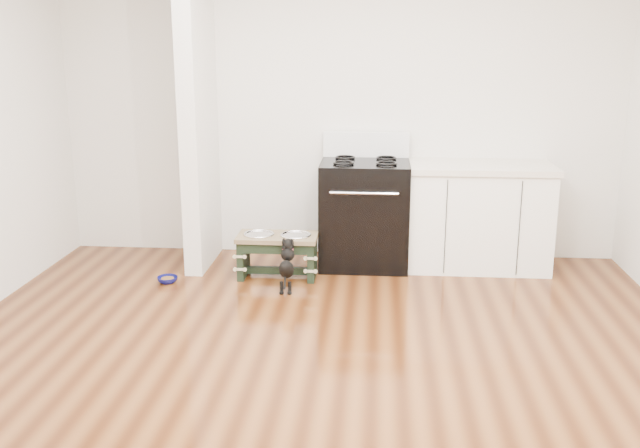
% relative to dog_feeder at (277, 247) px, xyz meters
% --- Properties ---
extents(ground, '(5.00, 5.00, 0.00)m').
position_rel_dog_feeder_xyz_m(ground, '(0.46, -1.74, -0.26)').
color(ground, '#401D0B').
rests_on(ground, ground).
extents(room_shell, '(5.00, 5.00, 5.00)m').
position_rel_dog_feeder_xyz_m(room_shell, '(0.46, -1.74, 1.36)').
color(room_shell, silver).
rests_on(room_shell, ground).
extents(partition_wall, '(0.15, 0.80, 2.70)m').
position_rel_dog_feeder_xyz_m(partition_wall, '(-0.71, 0.36, 1.09)').
color(partition_wall, silver).
rests_on(partition_wall, ground).
extents(oven_range, '(0.76, 0.69, 1.14)m').
position_rel_dog_feeder_xyz_m(oven_range, '(0.71, 0.41, 0.22)').
color(oven_range, black).
rests_on(oven_range, ground).
extents(cabinet_run, '(1.24, 0.64, 0.91)m').
position_rel_dog_feeder_xyz_m(cabinet_run, '(1.69, 0.43, 0.19)').
color(cabinet_run, white).
rests_on(cabinet_run, ground).
extents(dog_feeder, '(0.66, 0.36, 0.38)m').
position_rel_dog_feeder_xyz_m(dog_feeder, '(0.00, 0.00, 0.00)').
color(dog_feeder, black).
rests_on(dog_feeder, ground).
extents(puppy, '(0.12, 0.34, 0.41)m').
position_rel_dog_feeder_xyz_m(puppy, '(0.12, -0.31, -0.04)').
color(puppy, black).
rests_on(puppy, ground).
extents(floor_bowl, '(0.17, 0.17, 0.05)m').
position_rel_dog_feeder_xyz_m(floor_bowl, '(-0.88, -0.22, -0.23)').
color(floor_bowl, '#0C0E54').
rests_on(floor_bowl, ground).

